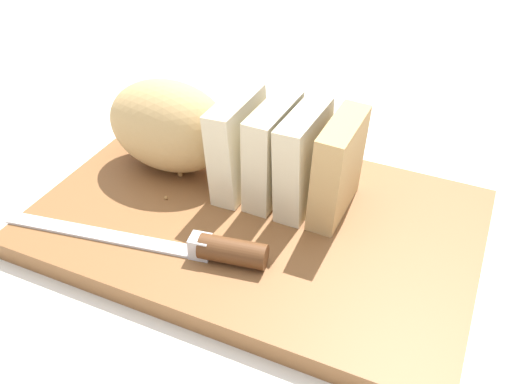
# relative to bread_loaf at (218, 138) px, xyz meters

# --- Properties ---
(ground_plane) EXTENTS (3.00, 3.00, 0.00)m
(ground_plane) POSITION_rel_bread_loaf_xyz_m (0.07, -0.04, -0.08)
(ground_plane) COLOR silver
(cutting_board) EXTENTS (0.47, 0.31, 0.02)m
(cutting_board) POSITION_rel_bread_loaf_xyz_m (0.07, -0.04, -0.07)
(cutting_board) COLOR brown
(cutting_board) RESTS_ON ground_plane
(bread_loaf) EXTENTS (0.30, 0.10, 0.11)m
(bread_loaf) POSITION_rel_bread_loaf_xyz_m (0.00, 0.00, 0.00)
(bread_loaf) COLOR tan
(bread_loaf) RESTS_ON cutting_board
(bread_knife) EXTENTS (0.28, 0.06, 0.03)m
(bread_knife) POSITION_rel_bread_loaf_xyz_m (0.05, -0.12, -0.04)
(bread_knife) COLOR silver
(bread_knife) RESTS_ON cutting_board
(crumb_near_knife) EXTENTS (0.01, 0.01, 0.01)m
(crumb_near_knife) POSITION_rel_bread_loaf_xyz_m (-0.04, -0.02, -0.05)
(crumb_near_knife) COLOR #A8753D
(crumb_near_knife) RESTS_ON cutting_board
(crumb_near_loaf) EXTENTS (0.00, 0.00, 0.00)m
(crumb_near_loaf) POSITION_rel_bread_loaf_xyz_m (0.03, -0.10, -0.05)
(crumb_near_loaf) COLOR #A8753D
(crumb_near_loaf) RESTS_ON cutting_board
(crumb_stray_left) EXTENTS (0.00, 0.00, 0.00)m
(crumb_stray_left) POSITION_rel_bread_loaf_xyz_m (-0.04, -0.06, -0.05)
(crumb_stray_left) COLOR #A8753D
(crumb_stray_left) RESTS_ON cutting_board
(crumb_stray_right) EXTENTS (0.00, 0.00, 0.00)m
(crumb_stray_right) POSITION_rel_bread_loaf_xyz_m (0.03, -0.02, -0.05)
(crumb_stray_right) COLOR #A8753D
(crumb_stray_right) RESTS_ON cutting_board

